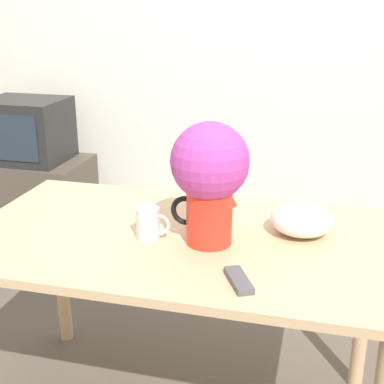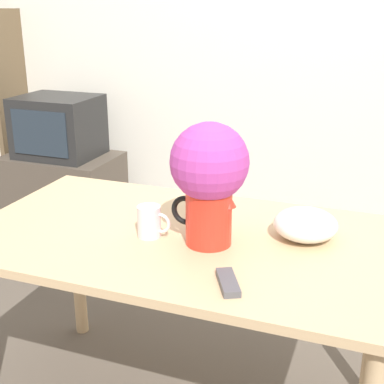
% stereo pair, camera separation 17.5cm
% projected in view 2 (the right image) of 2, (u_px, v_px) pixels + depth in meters
% --- Properties ---
extents(wall_back, '(8.00, 0.05, 2.60)m').
position_uv_depth(wall_back, '(295.00, 46.00, 3.22)').
color(wall_back, silver).
rests_on(wall_back, ground_plane).
extents(table, '(1.48, 0.86, 0.79)m').
position_uv_depth(table, '(180.00, 260.00, 1.89)').
color(table, tan).
rests_on(table, ground_plane).
extents(flower_vase, '(0.26, 0.26, 0.41)m').
position_uv_depth(flower_vase, '(209.00, 175.00, 1.71)').
color(flower_vase, red).
rests_on(flower_vase, table).
extents(coffee_mug, '(0.12, 0.08, 0.11)m').
position_uv_depth(coffee_mug, '(150.00, 222.00, 1.82)').
color(coffee_mug, silver).
rests_on(coffee_mug, table).
extents(white_bowl, '(0.22, 0.22, 0.10)m').
position_uv_depth(white_bowl, '(306.00, 224.00, 1.81)').
color(white_bowl, silver).
rests_on(white_bowl, table).
extents(remote_control, '(0.11, 0.15, 0.02)m').
position_uv_depth(remote_control, '(228.00, 282.00, 1.52)').
color(remote_control, '#4C4C51').
rests_on(remote_control, table).
extents(tv_stand, '(0.73, 0.49, 0.59)m').
position_uv_depth(tv_stand, '(65.00, 197.00, 3.64)').
color(tv_stand, '#4C4238').
rests_on(tv_stand, ground_plane).
extents(tv_set, '(0.50, 0.42, 0.39)m').
position_uv_depth(tv_set, '(58.00, 126.00, 3.48)').
color(tv_set, black).
rests_on(tv_set, tv_stand).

